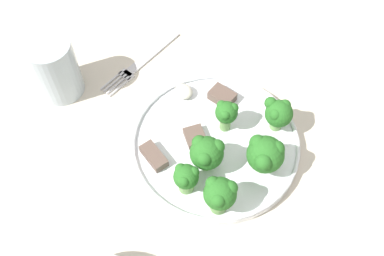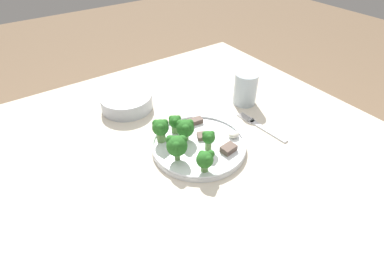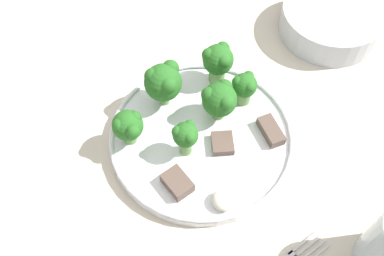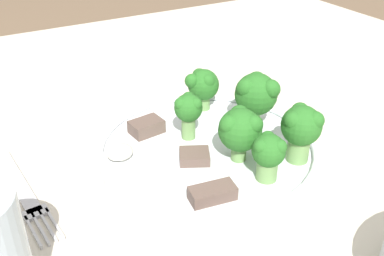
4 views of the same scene
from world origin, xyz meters
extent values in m
cube|color=beige|center=(0.00, 0.00, 0.72)|extent=(1.13, 1.10, 0.03)
cylinder|color=brown|center=(0.51, -0.49, 0.35)|extent=(0.06, 0.06, 0.70)
cylinder|color=white|center=(0.04, 0.01, 0.74)|extent=(0.25, 0.25, 0.01)
torus|color=white|center=(0.04, 0.01, 0.75)|extent=(0.25, 0.25, 0.01)
cube|color=silver|center=(0.25, -0.04, 0.73)|extent=(0.03, 0.13, 0.00)
cube|color=silver|center=(0.24, 0.02, 0.73)|extent=(0.03, 0.02, 0.00)
cube|color=silver|center=(0.25, 0.05, 0.73)|extent=(0.01, 0.05, 0.00)
cube|color=silver|center=(0.24, 0.05, 0.73)|extent=(0.01, 0.05, 0.00)
cube|color=silver|center=(0.24, 0.04, 0.73)|extent=(0.01, 0.05, 0.00)
cube|color=silver|center=(0.23, 0.04, 0.73)|extent=(0.01, 0.05, 0.00)
cylinder|color=#B2C1CC|center=(0.29, 0.11, 0.78)|extent=(0.07, 0.07, 0.10)
cylinder|color=silver|center=(0.29, 0.11, 0.76)|extent=(0.06, 0.06, 0.06)
cylinder|color=#709E56|center=(0.03, 0.05, 0.75)|extent=(0.02, 0.02, 0.02)
sphere|color=#286B23|center=(0.03, 0.05, 0.78)|extent=(0.05, 0.05, 0.05)
sphere|color=#286B23|center=(0.04, 0.05, 0.79)|extent=(0.02, 0.02, 0.02)
sphere|color=#286B23|center=(0.02, 0.06, 0.79)|extent=(0.02, 0.02, 0.02)
sphere|color=#286B23|center=(0.02, 0.04, 0.79)|extent=(0.02, 0.02, 0.02)
cylinder|color=#709E56|center=(0.00, -0.07, 0.75)|extent=(0.02, 0.02, 0.02)
sphere|color=#286B23|center=(0.00, -0.07, 0.78)|extent=(0.04, 0.04, 0.04)
sphere|color=#286B23|center=(0.02, -0.07, 0.79)|extent=(0.02, 0.02, 0.02)
sphere|color=#286B23|center=(0.00, -0.06, 0.79)|extent=(0.02, 0.02, 0.02)
sphere|color=#286B23|center=(0.00, -0.08, 0.79)|extent=(0.02, 0.02, 0.02)
cylinder|color=#709E56|center=(0.05, -0.01, 0.76)|extent=(0.02, 0.02, 0.03)
sphere|color=#286B23|center=(0.05, -0.01, 0.78)|extent=(0.03, 0.03, 0.03)
sphere|color=#286B23|center=(0.06, -0.01, 0.79)|extent=(0.01, 0.01, 0.01)
sphere|color=#286B23|center=(0.05, -0.01, 0.79)|extent=(0.01, 0.01, 0.01)
sphere|color=#286B23|center=(0.05, -0.02, 0.79)|extent=(0.01, 0.01, 0.01)
cylinder|color=#709E56|center=(-0.03, 0.00, 0.76)|extent=(0.01, 0.01, 0.02)
sphere|color=#286B23|center=(-0.03, 0.00, 0.79)|extent=(0.05, 0.05, 0.05)
sphere|color=#286B23|center=(-0.02, 0.00, 0.80)|extent=(0.02, 0.02, 0.02)
sphere|color=#286B23|center=(-0.04, 0.02, 0.80)|extent=(0.02, 0.02, 0.02)
sphere|color=#286B23|center=(-0.04, -0.01, 0.80)|extent=(0.02, 0.02, 0.02)
cylinder|color=#709E56|center=(-0.03, 0.09, 0.76)|extent=(0.02, 0.02, 0.03)
sphere|color=#286B23|center=(-0.03, 0.09, 0.79)|extent=(0.04, 0.04, 0.04)
sphere|color=#286B23|center=(-0.01, 0.09, 0.80)|extent=(0.02, 0.02, 0.02)
sphere|color=#286B23|center=(-0.03, 0.10, 0.80)|extent=(0.02, 0.02, 0.02)
sphere|color=#286B23|center=(-0.03, 0.07, 0.80)|extent=(0.02, 0.02, 0.02)
cylinder|color=#709E56|center=(0.02, 0.10, 0.75)|extent=(0.02, 0.02, 0.02)
sphere|color=#286B23|center=(0.02, 0.10, 0.78)|extent=(0.03, 0.03, 0.03)
sphere|color=#286B23|center=(0.03, 0.10, 0.79)|extent=(0.02, 0.02, 0.02)
sphere|color=#286B23|center=(0.02, 0.10, 0.79)|extent=(0.02, 0.02, 0.02)
sphere|color=#286B23|center=(0.02, 0.09, 0.79)|extent=(0.02, 0.02, 0.02)
cube|color=brown|center=(0.07, 0.03, 0.75)|extent=(0.04, 0.04, 0.01)
cube|color=brown|center=(0.09, -0.05, 0.75)|extent=(0.04, 0.03, 0.02)
cube|color=brown|center=(0.09, 0.10, 0.75)|extent=(0.05, 0.03, 0.01)
ellipsoid|color=silver|center=(0.14, -0.01, 0.75)|extent=(0.03, 0.03, 0.02)
camera|label=1|loc=(-0.17, 0.28, 1.32)|focal=42.00mm
camera|label=2|loc=(-0.31, -0.47, 1.26)|focal=28.00mm
camera|label=3|loc=(0.31, -0.16, 1.26)|focal=42.00mm
camera|label=4|loc=(0.27, 0.38, 1.02)|focal=42.00mm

